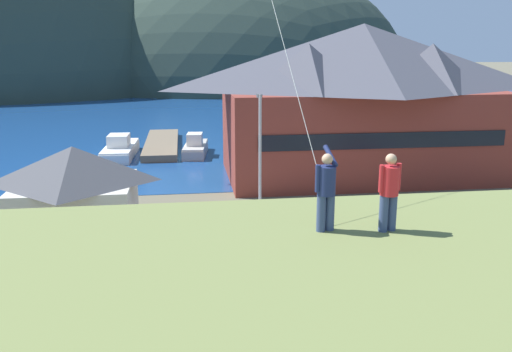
# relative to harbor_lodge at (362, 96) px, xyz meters

# --- Properties ---
(ground_plane) EXTENTS (600.00, 600.00, 0.00)m
(ground_plane) POSITION_rel_harbor_lodge_xyz_m (-10.73, -21.77, -6.28)
(ground_plane) COLOR #66604C
(parking_lot_pad) EXTENTS (40.00, 20.00, 0.10)m
(parking_lot_pad) POSITION_rel_harbor_lodge_xyz_m (-10.73, -16.77, -6.23)
(parking_lot_pad) COLOR gray
(parking_lot_pad) RESTS_ON ground
(bay_water) EXTENTS (360.00, 84.00, 0.03)m
(bay_water) POSITION_rel_harbor_lodge_xyz_m (-10.73, 38.23, -6.26)
(bay_water) COLOR navy
(bay_water) RESTS_ON ground
(far_hill_center_saddle) EXTENTS (85.83, 65.60, 61.61)m
(far_hill_center_saddle) POSITION_rel_harbor_lodge_xyz_m (0.42, 95.30, -6.28)
(far_hill_center_saddle) COLOR #2D3D33
(far_hill_center_saddle) RESTS_ON ground
(harbor_lodge) EXTENTS (22.06, 12.06, 11.72)m
(harbor_lodge) POSITION_rel_harbor_lodge_xyz_m (0.00, 0.00, 0.00)
(harbor_lodge) COLOR brown
(harbor_lodge) RESTS_ON ground
(storage_shed_near_lot) EXTENTS (6.25, 5.85, 5.20)m
(storage_shed_near_lot) POSITION_rel_harbor_lodge_xyz_m (-19.33, -12.77, -3.58)
(storage_shed_near_lot) COLOR beige
(storage_shed_near_lot) RESTS_ON ground
(wharf_dock) EXTENTS (3.20, 15.08, 0.70)m
(wharf_dock) POSITION_rel_harbor_lodge_xyz_m (-16.03, 14.17, -5.93)
(wharf_dock) COLOR #70604C
(wharf_dock) RESTS_ON ground
(moored_boat_wharfside) EXTENTS (2.89, 8.26, 2.16)m
(moored_boat_wharfside) POSITION_rel_harbor_lodge_xyz_m (-19.70, 10.06, -5.56)
(moored_boat_wharfside) COLOR silver
(moored_boat_wharfside) RESTS_ON ground
(moored_boat_outer_mooring) EXTENTS (2.65, 6.36, 2.16)m
(moored_boat_outer_mooring) POSITION_rel_harbor_lodge_xyz_m (-12.72, 9.77, -5.56)
(moored_boat_outer_mooring) COLOR #A8A399
(moored_boat_outer_mooring) RESTS_ON ground
(parked_car_lone_by_shed) EXTENTS (4.22, 2.10, 1.82)m
(parked_car_lone_by_shed) POSITION_rel_harbor_lodge_xyz_m (1.28, -15.66, -5.21)
(parked_car_lone_by_shed) COLOR red
(parked_car_lone_by_shed) RESTS_ON parking_lot_pad
(parked_car_mid_row_near) EXTENTS (4.30, 2.26, 1.82)m
(parked_car_mid_row_near) POSITION_rel_harbor_lodge_xyz_m (-6.19, -20.83, -5.21)
(parked_car_mid_row_near) COLOR red
(parked_car_mid_row_near) RESTS_ON parking_lot_pad
(parked_car_front_row_red) EXTENTS (4.32, 2.29, 1.82)m
(parked_car_front_row_red) POSITION_rel_harbor_lodge_xyz_m (-4.93, -16.24, -5.21)
(parked_car_front_row_red) COLOR #B28923
(parked_car_front_row_red) RESTS_ON parking_lot_pad
(parking_light_pole) EXTENTS (0.24, 0.78, 7.44)m
(parking_light_pole) POSITION_rel_harbor_lodge_xyz_m (-9.58, -11.21, -1.92)
(parking_light_pole) COLOR #ADADB2
(parking_light_pole) RESTS_ON parking_lot_pad
(person_kite_flyer) EXTENTS (0.52, 0.70, 1.86)m
(person_kite_flyer) POSITION_rel_harbor_lodge_xyz_m (-10.69, -29.09, 0.79)
(person_kite_flyer) COLOR #384770
(person_kite_flyer) RESTS_ON grassy_hill_foreground
(person_companion) EXTENTS (0.54, 0.40, 1.74)m
(person_companion) POSITION_rel_harbor_lodge_xyz_m (-9.33, -29.29, 0.77)
(person_companion) COLOR #384770
(person_companion) RESTS_ON grassy_hill_foreground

